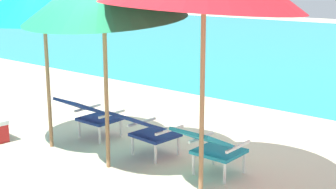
# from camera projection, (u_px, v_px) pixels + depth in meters

# --- Properties ---
(ground_plane) EXTENTS (40.00, 40.00, 0.00)m
(ground_plane) POSITION_uv_depth(u_px,v_px,m) (289.00, 99.00, 9.41)
(ground_plane) COLOR beige
(lounge_chair_left) EXTENTS (0.56, 0.88, 0.68)m
(lounge_chair_left) POSITION_uv_depth(u_px,v_px,m) (90.00, 113.00, 6.90)
(lounge_chair_left) COLOR navy
(lounge_chair_left) RESTS_ON ground_plane
(lounge_chair_center) EXTENTS (0.60, 0.91, 0.68)m
(lounge_chair_center) POSITION_uv_depth(u_px,v_px,m) (146.00, 129.00, 6.18)
(lounge_chair_center) COLOR navy
(lounge_chair_center) RESTS_ON ground_plane
(lounge_chair_right) EXTENTS (0.56, 0.88, 0.68)m
(lounge_chair_right) POSITION_uv_depth(u_px,v_px,m) (211.00, 145.00, 5.55)
(lounge_chair_right) COLOR teal
(lounge_chair_right) RESTS_ON ground_plane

